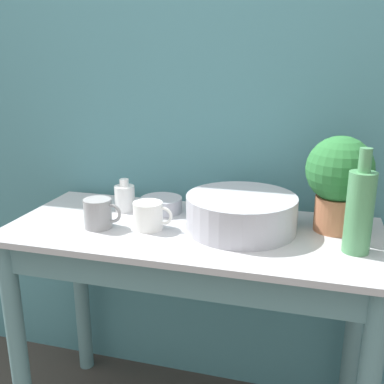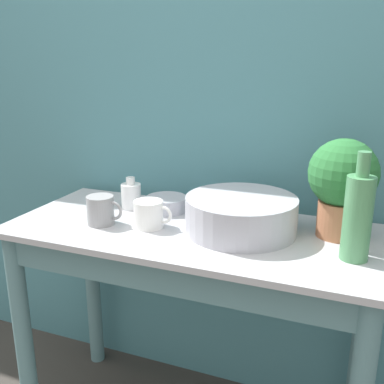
{
  "view_description": "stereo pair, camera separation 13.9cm",
  "coord_description": "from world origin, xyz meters",
  "px_view_note": "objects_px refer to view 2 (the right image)",
  "views": [
    {
      "loc": [
        0.36,
        -1.02,
        1.3
      ],
      "look_at": [
        0.0,
        0.26,
        0.9
      ],
      "focal_mm": 42.0,
      "sensor_mm": 36.0,
      "label": 1
    },
    {
      "loc": [
        0.49,
        -0.98,
        1.3
      ],
      "look_at": [
        0.0,
        0.26,
        0.9
      ],
      "focal_mm": 42.0,
      "sensor_mm": 36.0,
      "label": 2
    }
  ],
  "objects_px": {
    "bowl_wash_large": "(241,215)",
    "mug_grey": "(101,210)",
    "bottle_tall": "(358,216)",
    "potted_plant": "(342,182)",
    "bottle_short": "(131,195)",
    "mug_white": "(149,214)",
    "bowl_small_steel": "(166,204)"
  },
  "relations": [
    {
      "from": "bowl_wash_large",
      "to": "mug_grey",
      "type": "distance_m",
      "value": 0.45
    },
    {
      "from": "bottle_tall",
      "to": "potted_plant",
      "type": "bearing_deg",
      "value": 108.82
    },
    {
      "from": "potted_plant",
      "to": "bottle_short",
      "type": "relative_size",
      "value": 2.6
    },
    {
      "from": "mug_white",
      "to": "bowl_small_steel",
      "type": "relative_size",
      "value": 0.87
    },
    {
      "from": "bowl_wash_large",
      "to": "bottle_tall",
      "type": "distance_m",
      "value": 0.35
    },
    {
      "from": "bottle_tall",
      "to": "mug_grey",
      "type": "height_order",
      "value": "bottle_tall"
    },
    {
      "from": "bottle_tall",
      "to": "bottle_short",
      "type": "height_order",
      "value": "bottle_tall"
    },
    {
      "from": "bottle_short",
      "to": "mug_grey",
      "type": "relative_size",
      "value": 0.92
    },
    {
      "from": "potted_plant",
      "to": "bowl_wash_large",
      "type": "xyz_separation_m",
      "value": [
        -0.28,
        -0.07,
        -0.12
      ]
    },
    {
      "from": "bowl_wash_large",
      "to": "bowl_small_steel",
      "type": "relative_size",
      "value": 2.36
    },
    {
      "from": "bottle_tall",
      "to": "bowl_small_steel",
      "type": "relative_size",
      "value": 2.01
    },
    {
      "from": "bottle_short",
      "to": "bowl_small_steel",
      "type": "relative_size",
      "value": 0.78
    },
    {
      "from": "bottle_tall",
      "to": "bottle_short",
      "type": "distance_m",
      "value": 0.78
    },
    {
      "from": "bottle_tall",
      "to": "bottle_short",
      "type": "relative_size",
      "value": 2.56
    },
    {
      "from": "mug_grey",
      "to": "potted_plant",
      "type": "bearing_deg",
      "value": 13.57
    },
    {
      "from": "bottle_short",
      "to": "bowl_small_steel",
      "type": "distance_m",
      "value": 0.13
    },
    {
      "from": "potted_plant",
      "to": "mug_grey",
      "type": "height_order",
      "value": "potted_plant"
    },
    {
      "from": "potted_plant",
      "to": "bowl_small_steel",
      "type": "height_order",
      "value": "potted_plant"
    },
    {
      "from": "bottle_tall",
      "to": "bowl_wash_large",
      "type": "bearing_deg",
      "value": 166.33
    },
    {
      "from": "mug_white",
      "to": "bowl_small_steel",
      "type": "distance_m",
      "value": 0.17
    },
    {
      "from": "bowl_wash_large",
      "to": "bottle_short",
      "type": "height_order",
      "value": "bottle_short"
    },
    {
      "from": "mug_grey",
      "to": "mug_white",
      "type": "distance_m",
      "value": 0.16
    },
    {
      "from": "bowl_wash_large",
      "to": "mug_white",
      "type": "xyz_separation_m",
      "value": [
        -0.28,
        -0.07,
        -0.01
      ]
    },
    {
      "from": "potted_plant",
      "to": "mug_white",
      "type": "relative_size",
      "value": 2.34
    },
    {
      "from": "bowl_wash_large",
      "to": "mug_white",
      "type": "bearing_deg",
      "value": -166.08
    },
    {
      "from": "bowl_small_steel",
      "to": "bottle_short",
      "type": "bearing_deg",
      "value": -169.74
    },
    {
      "from": "potted_plant",
      "to": "bowl_wash_large",
      "type": "height_order",
      "value": "potted_plant"
    },
    {
      "from": "mug_white",
      "to": "mug_grey",
      "type": "bearing_deg",
      "value": -168.49
    },
    {
      "from": "potted_plant",
      "to": "mug_white",
      "type": "xyz_separation_m",
      "value": [
        -0.57,
        -0.14,
        -0.13
      ]
    },
    {
      "from": "bottle_short",
      "to": "mug_white",
      "type": "xyz_separation_m",
      "value": [
        0.15,
        -0.15,
        -0.0
      ]
    },
    {
      "from": "bottle_tall",
      "to": "bottle_short",
      "type": "xyz_separation_m",
      "value": [
        -0.76,
        0.16,
        -0.07
      ]
    },
    {
      "from": "potted_plant",
      "to": "mug_white",
      "type": "height_order",
      "value": "potted_plant"
    }
  ]
}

